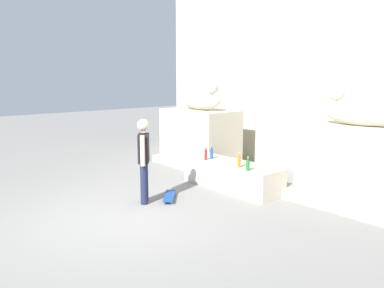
{
  "coord_description": "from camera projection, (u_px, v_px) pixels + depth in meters",
  "views": [
    {
      "loc": [
        5.98,
        -3.21,
        2.51
      ],
      "look_at": [
        -0.17,
        2.03,
        1.1
      ],
      "focal_mm": 37.17,
      "sensor_mm": 36.0,
      "label": 1
    }
  ],
  "objects": [
    {
      "name": "skateboard",
      "position": [
        169.0,
        196.0,
        8.13
      ],
      "size": [
        0.72,
        0.69,
        0.08
      ],
      "rotation": [
        0.0,
        0.0,
        2.4
      ],
      "color": "navy",
      "rests_on": "ground_plane"
    },
    {
      "name": "statue_reclining_left",
      "position": [
        201.0,
        100.0,
        11.07
      ],
      "size": [
        1.64,
        0.68,
        0.78
      ],
      "rotation": [
        0.0,
        0.0,
        -0.07
      ],
      "color": "beige",
      "rests_on": "pedestal_left"
    },
    {
      "name": "bottle_green",
      "position": [
        248.0,
        165.0,
        8.06
      ],
      "size": [
        0.07,
        0.07,
        0.28
      ],
      "color": "#1E722D",
      "rests_on": "ledge_block"
    },
    {
      "name": "ledge_block",
      "position": [
        232.0,
        175.0,
        8.87
      ],
      "size": [
        2.41,
        0.77,
        0.59
      ],
      "primitive_type": "cube",
      "color": "beige",
      "rests_on": "ground_plane"
    },
    {
      "name": "pedestal_left",
      "position": [
        200.0,
        137.0,
        11.28
      ],
      "size": [
        2.12,
        1.28,
        1.54
      ],
      "primitive_type": "cube",
      "color": "beige",
      "rests_on": "ground_plane"
    },
    {
      "name": "stair_step",
      "position": [
        246.0,
        180.0,
        9.2
      ],
      "size": [
        6.84,
        0.5,
        0.2
      ],
      "primitive_type": "cube",
      "color": "#A9A08F",
      "rests_on": "ground_plane"
    },
    {
      "name": "bottle_red",
      "position": [
        206.0,
        154.0,
        9.08
      ],
      "size": [
        0.06,
        0.06,
        0.31
      ],
      "color": "red",
      "rests_on": "ledge_block"
    },
    {
      "name": "ground_plane",
      "position": [
        110.0,
        220.0,
        6.97
      ],
      "size": [
        40.0,
        40.0,
        0.0
      ],
      "primitive_type": "plane",
      "color": "gray"
    },
    {
      "name": "facade_wall",
      "position": [
        311.0,
        50.0,
        10.2
      ],
      "size": [
        10.42,
        0.6,
        6.26
      ],
      "primitive_type": "cube",
      "color": "#BBB49B",
      "rests_on": "ground_plane"
    },
    {
      "name": "pedestal_right",
      "position": [
        360.0,
        165.0,
        7.74
      ],
      "size": [
        2.12,
        1.28,
        1.54
      ],
      "primitive_type": "cube",
      "color": "beige",
      "rests_on": "ground_plane"
    },
    {
      "name": "statue_reclining_right",
      "position": [
        362.0,
        111.0,
        7.59
      ],
      "size": [
        1.67,
        0.8,
        0.78
      ],
      "rotation": [
        0.0,
        0.0,
        3.3
      ],
      "color": "beige",
      "rests_on": "pedestal_right"
    },
    {
      "name": "bottle_orange",
      "position": [
        239.0,
        161.0,
        8.34
      ],
      "size": [
        0.07,
        0.07,
        0.31
      ],
      "color": "orange",
      "rests_on": "ledge_block"
    },
    {
      "name": "bottle_blue",
      "position": [
        212.0,
        153.0,
        9.22
      ],
      "size": [
        0.07,
        0.07,
        0.3
      ],
      "color": "#194C99",
      "rests_on": "ledge_block"
    },
    {
      "name": "skater",
      "position": [
        144.0,
        157.0,
        7.76
      ],
      "size": [
        0.44,
        0.38,
        1.67
      ],
      "rotation": [
        0.0,
        0.0,
        2.48
      ],
      "color": "#1E233F",
      "rests_on": "ground_plane"
    }
  ]
}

